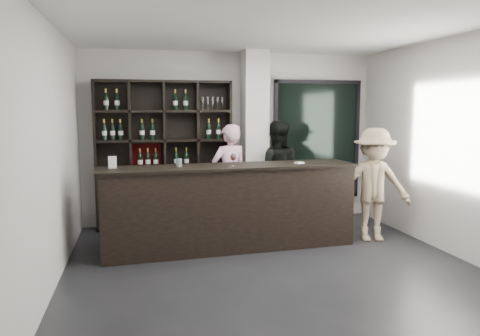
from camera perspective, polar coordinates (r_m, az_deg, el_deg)
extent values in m
cube|color=black|center=(5.73, 4.53, -12.69)|extent=(5.00, 5.50, 0.01)
cube|color=silver|center=(7.88, 1.80, 3.61)|extent=(0.40, 0.40, 2.90)
cube|color=black|center=(8.46, 9.34, 3.43)|extent=(1.60, 0.08, 2.10)
cube|color=black|center=(8.46, 9.34, 3.43)|extent=(1.48, 0.02, 1.98)
cube|color=black|center=(6.51, -1.23, -4.95)|extent=(3.48, 0.65, 1.14)
cube|color=black|center=(6.42, -1.24, 0.19)|extent=(3.56, 0.73, 0.03)
imported|color=beige|center=(7.51, -1.30, -1.14)|extent=(0.72, 0.58, 1.71)
imported|color=black|center=(7.88, 4.44, -0.60)|extent=(1.00, 0.86, 1.75)
imported|color=#8E765A|center=(7.15, 16.01, -1.97)|extent=(1.18, 0.82, 1.67)
cylinder|color=#99B2BC|center=(6.29, -7.46, 0.63)|extent=(0.09, 0.09, 0.11)
cube|color=white|center=(6.69, 7.23, 0.63)|extent=(0.14, 0.14, 0.02)
cube|color=white|center=(6.30, -15.29, 0.67)|extent=(0.10, 0.05, 0.16)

